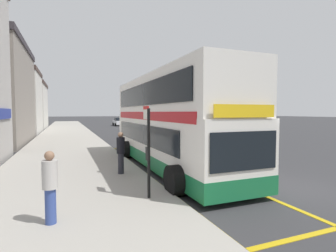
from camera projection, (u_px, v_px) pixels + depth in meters
name	position (u px, v px, depth m)	size (l,w,h in m)	color
ground_plane	(117.00, 130.00, 38.77)	(260.00, 260.00, 0.00)	#333335
pavement_near	(67.00, 131.00, 36.18)	(6.00, 76.00, 0.14)	#A39E93
double_decker_bus	(168.00, 125.00, 12.45)	(3.27, 11.52, 4.40)	white
bus_bay_markings	(167.00, 167.00, 12.43)	(2.88, 15.22, 0.01)	gold
bus_stop_sign	(148.00, 144.00, 7.61)	(0.09, 0.51, 2.73)	black
terrace_mid	(1.00, 101.00, 31.26)	(8.61, 8.77, 7.98)	silver
terrace_corner	(9.00, 105.00, 40.76)	(10.79, 10.72, 7.51)	silver
parked_car_white_behind	(119.00, 122.00, 50.13)	(2.09, 4.20, 1.62)	silver
parked_car_maroon_far	(200.00, 131.00, 25.03)	(2.09, 4.20, 1.62)	maroon
pedestrian_waiting_near_sign	(121.00, 151.00, 10.56)	(0.34, 0.34, 1.73)	#26262D
pedestrian_further_back	(50.00, 184.00, 5.81)	(0.34, 0.34, 1.67)	#33478C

